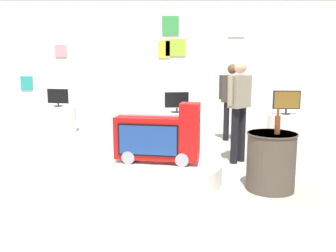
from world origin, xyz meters
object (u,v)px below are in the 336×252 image
display_pedestal_center_rear (283,129)px  display_pedestal_right_rear (175,127)px  tv_on_center_rear (285,101)px  tv_on_right_rear (175,101)px  side_table_round (269,161)px  novelty_firetruck_tv (157,138)px  shopper_browsing_rear (237,104)px  bottle_on_side_table (276,124)px  display_pedestal_left_rear (57,119)px  main_display_pedestal (156,172)px  tv_on_left_rear (56,97)px  shopper_browsing_near_truck (230,97)px

display_pedestal_center_rear → display_pedestal_right_rear: size_ratio=1.08×
tv_on_center_rear → tv_on_right_rear: 2.22m
tv_on_right_rear → side_table_round: 3.27m
display_pedestal_center_rear → display_pedestal_right_rear: (-2.20, 0.28, 0.00)m
side_table_round → novelty_firetruck_tv: bearing=167.6°
display_pedestal_right_rear → shopper_browsing_rear: 2.05m
novelty_firetruck_tv → display_pedestal_right_rear: 2.73m
side_table_round → bottle_on_side_table: size_ratio=2.38×
display_pedestal_center_rear → shopper_browsing_rear: size_ratio=0.44×
tv_on_center_rear → shopper_browsing_rear: (-1.22, -1.38, 0.10)m
bottle_on_side_table → novelty_firetruck_tv: bearing=165.6°
display_pedestal_left_rear → bottle_on_side_table: (3.99, -4.10, 0.59)m
tv_on_center_rear → shopper_browsing_rear: size_ratio=0.32×
display_pedestal_center_rear → main_display_pedestal: bearing=-136.5°
tv_on_left_rear → bottle_on_side_table: bearing=-45.8°
tv_on_left_rear → tv_on_right_rear: bearing=-20.0°
display_pedestal_center_rear → side_table_round: 2.93m
tv_on_left_rear → display_pedestal_right_rear: size_ratio=0.76×
display_pedestal_center_rear → shopper_browsing_rear: bearing=-131.2°
display_pedestal_left_rear → tv_on_right_rear: 3.00m
main_display_pedestal → side_table_round: size_ratio=2.35×
tv_on_center_rear → side_table_round: 2.97m
novelty_firetruck_tv → side_table_round: bearing=-12.4°
main_display_pedestal → tv_on_left_rear: size_ratio=3.49×
display_pedestal_center_rear → tv_on_right_rear: tv_on_right_rear is taller
display_pedestal_center_rear → tv_on_right_rear: 2.28m
bottle_on_side_table → shopper_browsing_near_truck: 3.10m
display_pedestal_center_rear → shopper_browsing_near_truck: (-1.06, 0.29, 0.64)m
side_table_round → display_pedestal_center_rear: bearing=69.4°
side_table_round → shopper_browsing_rear: size_ratio=0.46×
tv_on_center_rear → shopper_browsing_rear: 1.84m
novelty_firetruck_tv → tv_on_center_rear: bearing=43.8°
tv_on_right_rear → shopper_browsing_rear: (0.99, -1.66, 0.14)m
novelty_firetruck_tv → shopper_browsing_near_truck: (1.45, 2.71, 0.31)m
display_pedestal_right_rear → tv_on_right_rear: bearing=-97.3°
display_pedestal_right_rear → shopper_browsing_near_truck: 1.31m
tv_on_center_rear → bottle_on_side_table: size_ratio=1.69×
novelty_firetruck_tv → side_table_round: (1.48, -0.33, -0.24)m
main_display_pedestal → bottle_on_side_table: bottle_on_side_table is taller
main_display_pedestal → tv_on_left_rear: (-2.44, 3.69, 0.70)m
novelty_firetruck_tv → display_pedestal_center_rear: 3.50m
tv_on_center_rear → display_pedestal_right_rear: 2.29m
main_display_pedestal → tv_on_center_rear: bearing=43.4°
novelty_firetruck_tv → tv_on_center_rear: (2.52, 2.41, 0.25)m
tv_on_right_rear → bottle_on_side_table: size_ratio=1.67×
display_pedestal_center_rear → tv_on_right_rear: bearing=172.9°
display_pedestal_right_rear → side_table_round: 3.24m
tv_on_left_rear → bottle_on_side_table: 5.71m
display_pedestal_center_rear → tv_on_center_rear: (0.00, -0.00, 0.58)m
bottle_on_side_table → tv_on_right_rear: bearing=111.5°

